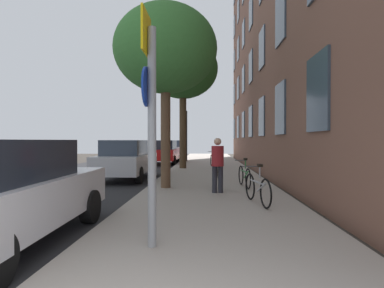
% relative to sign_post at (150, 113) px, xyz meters
% --- Properties ---
extents(ground_plane, '(41.80, 41.80, 0.00)m').
position_rel_sign_post_xyz_m(ground_plane, '(-2.54, 12.21, -2.01)').
color(ground_plane, '#332D28').
extents(road_asphalt, '(7.00, 38.00, 0.01)m').
position_rel_sign_post_xyz_m(road_asphalt, '(-4.64, 12.21, -2.01)').
color(road_asphalt, '#232326').
rests_on(road_asphalt, ground).
extents(sidewalk, '(4.20, 38.00, 0.12)m').
position_rel_sign_post_xyz_m(sidewalk, '(0.96, 12.21, -1.95)').
color(sidewalk, '#9E9389').
rests_on(sidewalk, ground).
extents(building_facade, '(0.56, 27.00, 16.40)m').
position_rel_sign_post_xyz_m(building_facade, '(3.55, 11.71, 6.21)').
color(building_facade, brown).
rests_on(building_facade, ground).
extents(sign_post, '(0.16, 0.60, 3.30)m').
position_rel_sign_post_xyz_m(sign_post, '(0.00, 0.00, 0.00)').
color(sign_post, gray).
rests_on(sign_post, sidewalk).
extents(traffic_light, '(0.43, 0.24, 3.66)m').
position_rel_sign_post_xyz_m(traffic_light, '(-0.79, 18.33, 0.61)').
color(traffic_light, black).
rests_on(traffic_light, sidewalk).
extents(tree_near, '(3.27, 3.27, 5.78)m').
position_rel_sign_post_xyz_m(tree_near, '(-0.52, 5.51, 2.47)').
color(tree_near, brown).
rests_on(tree_near, sidewalk).
extents(tree_far, '(3.78, 3.78, 6.98)m').
position_rel_sign_post_xyz_m(tree_far, '(-0.50, 12.49, 3.44)').
color(tree_far, '#4C3823').
rests_on(tree_far, sidewalk).
extents(bicycle_0, '(0.49, 1.70, 0.95)m').
position_rel_sign_post_xyz_m(bicycle_0, '(1.99, 3.05, -1.52)').
color(bicycle_0, black).
rests_on(bicycle_0, sidewalk).
extents(bicycle_1, '(0.42, 1.65, 0.94)m').
position_rel_sign_post_xyz_m(bicycle_1, '(2.01, 5.76, -1.53)').
color(bicycle_1, black).
rests_on(bicycle_1, sidewalk).
extents(bicycle_2, '(0.42, 1.64, 0.95)m').
position_rel_sign_post_xyz_m(bicycle_2, '(1.19, 8.83, -1.52)').
color(bicycle_2, black).
rests_on(bicycle_2, sidewalk).
extents(bicycle_3, '(0.42, 1.72, 0.96)m').
position_rel_sign_post_xyz_m(bicycle_3, '(1.13, 13.33, -1.52)').
color(bicycle_3, black).
rests_on(bicycle_3, sidewalk).
extents(pedestrian_0, '(0.50, 0.50, 1.57)m').
position_rel_sign_post_xyz_m(pedestrian_0, '(1.10, 4.59, -0.99)').
color(pedestrian_0, '#26262D').
rests_on(pedestrian_0, sidewalk).
extents(car_0, '(1.91, 4.39, 1.62)m').
position_rel_sign_post_xyz_m(car_0, '(-2.30, 0.15, -1.17)').
color(car_0, silver).
rests_on(car_0, road_asphalt).
extents(car_1, '(1.82, 4.41, 1.62)m').
position_rel_sign_post_xyz_m(car_1, '(-2.53, 8.49, -1.17)').
color(car_1, '#B7B7BC').
rests_on(car_1, road_asphalt).
extents(car_2, '(1.98, 4.08, 1.62)m').
position_rel_sign_post_xyz_m(car_2, '(-2.17, 16.83, -1.17)').
color(car_2, red).
rests_on(car_2, road_asphalt).
extents(car_3, '(1.90, 3.93, 1.62)m').
position_rel_sign_post_xyz_m(car_3, '(-2.30, 25.16, -1.17)').
color(car_3, silver).
rests_on(car_3, road_asphalt).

